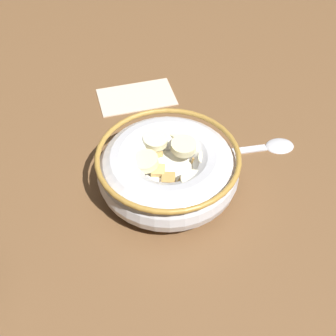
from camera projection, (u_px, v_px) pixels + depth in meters
ground_plane at (168, 191)px, 54.14cm from camera, size 122.66×122.66×2.00cm
cereal_bowl at (168, 169)px, 51.39cm from camera, size 15.92×15.92×5.23cm
spoon at (266, 146)px, 57.48cm from camera, size 12.90×3.86×0.80cm
folded_napkin at (136, 97)px, 64.60cm from camera, size 11.66×8.61×0.30cm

